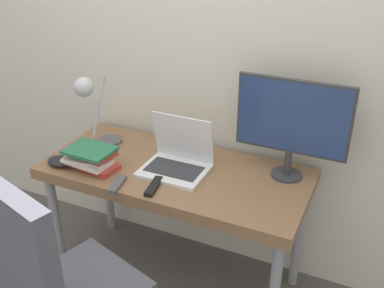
% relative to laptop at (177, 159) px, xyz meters
% --- Properties ---
extents(wall_back, '(8.00, 0.05, 2.60)m').
position_rel_laptop_xyz_m(wall_back, '(-0.01, 0.37, 0.51)').
color(wall_back, beige).
rests_on(wall_back, ground_plane).
extents(desk, '(1.36, 0.62, 0.74)m').
position_rel_laptop_xyz_m(desk, '(-0.01, -0.00, -0.13)').
color(desk, brown).
rests_on(desk, ground_plane).
extents(laptop, '(0.32, 0.26, 0.27)m').
position_rel_laptop_xyz_m(laptop, '(0.00, 0.00, 0.00)').
color(laptop, silver).
rests_on(laptop, desk).
extents(monitor, '(0.54, 0.15, 0.50)m').
position_rel_laptop_xyz_m(monitor, '(0.52, 0.17, 0.24)').
color(monitor, '#333338').
rests_on(monitor, desk).
extents(desk_lamp, '(0.14, 0.29, 0.44)m').
position_rel_laptop_xyz_m(desk_lamp, '(-0.49, -0.02, 0.24)').
color(desk_lamp, '#4C4C51').
rests_on(desk_lamp, desk).
extents(office_chair, '(0.63, 0.62, 1.11)m').
position_rel_laptop_xyz_m(office_chair, '(-0.11, -0.82, -0.18)').
color(office_chair, black).
rests_on(office_chair, ground_plane).
extents(book_stack, '(0.29, 0.20, 0.12)m').
position_rel_laptop_xyz_m(book_stack, '(-0.40, -0.17, 0.01)').
color(book_stack, '#B2382D').
rests_on(book_stack, desk).
extents(tv_remote, '(0.07, 0.17, 0.02)m').
position_rel_laptop_xyz_m(tv_remote, '(-0.02, -0.21, -0.05)').
color(tv_remote, black).
rests_on(tv_remote, desk).
extents(media_remote, '(0.07, 0.15, 0.02)m').
position_rel_laptop_xyz_m(media_remote, '(-0.19, -0.27, -0.05)').
color(media_remote, '#4C4C51').
rests_on(media_remote, desk).
extents(game_controller, '(0.14, 0.10, 0.04)m').
position_rel_laptop_xyz_m(game_controller, '(-0.57, -0.21, -0.04)').
color(game_controller, black).
rests_on(game_controller, desk).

